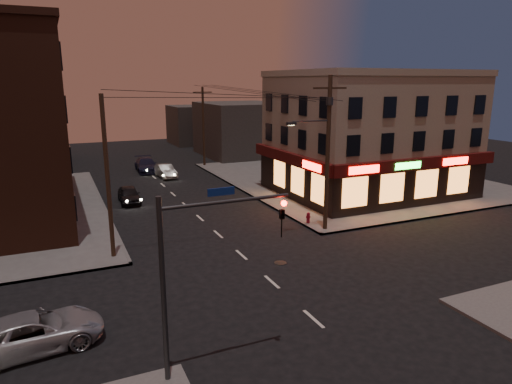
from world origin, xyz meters
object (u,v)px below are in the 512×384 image
suv_cross (34,332)px  fire_hydrant (308,217)px  sedan_near (129,195)px  sedan_far (146,165)px  sedan_mid (165,171)px

suv_cross → fire_hydrant: bearing=-68.9°
suv_cross → sedan_near: suv_cross is taller
sedan_far → fire_hydrant: (6.51, -24.09, -0.19)m
sedan_near → sedan_mid: bearing=62.2°
sedan_mid → sedan_near: bearing=-124.2°
suv_cross → sedan_far: 34.69m
sedan_near → fire_hydrant: sedan_near is taller
sedan_near → fire_hydrant: bearing=-45.2°
fire_hydrant → sedan_mid: bearing=104.7°
sedan_near → fire_hydrant: size_ratio=5.23×
suv_cross → sedan_near: (6.66, 20.24, -0.01)m
sedan_near → sedan_mid: 10.24m
fire_hydrant → suv_cross: bearing=-152.3°
sedan_mid → sedan_far: size_ratio=0.78×
sedan_mid → sedan_far: 4.12m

